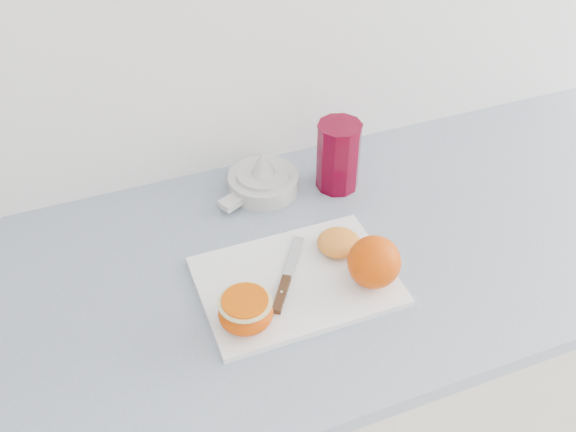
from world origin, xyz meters
The scene contains 8 objects.
counter centered at (0.08, 1.70, 0.45)m, with size 2.53×0.64×0.89m.
cutting_board centered at (-0.04, 1.64, 0.90)m, with size 0.32×0.23×0.01m, color white.
whole_orange centered at (0.07, 1.59, 0.95)m, with size 0.09×0.09×0.09m.
half_orange centered at (-0.15, 1.58, 0.93)m, with size 0.08×0.08×0.05m.
squeezed_shell centered at (0.05, 1.68, 0.92)m, with size 0.08×0.08×0.03m.
paring_knife centered at (-0.07, 1.63, 0.91)m, with size 0.11×0.16×0.01m.
citrus_juicer centered at (-0.01, 1.90, 0.92)m, with size 0.17×0.14×0.09m.
red_tumbler centered at (0.13, 1.86, 0.95)m, with size 0.09×0.09×0.14m.
Camera 1 is at (-0.32, 0.96, 1.67)m, focal length 40.00 mm.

